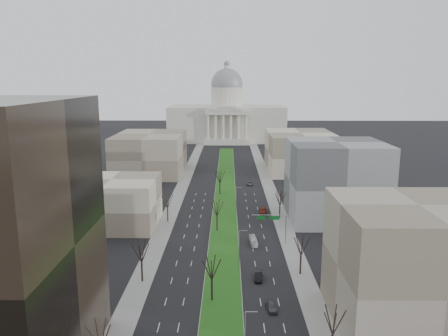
# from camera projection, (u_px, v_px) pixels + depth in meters

# --- Properties ---
(ground) EXTENTS (600.00, 600.00, 0.00)m
(ground) POSITION_uv_depth(u_px,v_px,m) (225.00, 195.00, 163.75)
(ground) COLOR black
(ground) RESTS_ON ground
(median) EXTENTS (8.00, 222.03, 0.20)m
(median) POSITION_uv_depth(u_px,v_px,m) (225.00, 195.00, 162.74)
(median) COLOR #999993
(median) RESTS_ON ground
(sidewalk_left) EXTENTS (5.00, 330.00, 0.15)m
(sidewalk_left) POSITION_uv_depth(u_px,v_px,m) (170.00, 215.00, 139.42)
(sidewalk_left) COLOR gray
(sidewalk_left) RESTS_ON ground
(sidewalk_right) EXTENTS (5.00, 330.00, 0.15)m
(sidewalk_right) POSITION_uv_depth(u_px,v_px,m) (279.00, 215.00, 139.07)
(sidewalk_right) COLOR gray
(sidewalk_right) RESTS_ON ground
(capitol) EXTENTS (80.00, 46.00, 55.00)m
(capitol) POSITION_uv_depth(u_px,v_px,m) (227.00, 117.00, 307.05)
(capitol) COLOR beige
(capitol) RESTS_ON ground
(building_beige_left) EXTENTS (26.00, 22.00, 14.00)m
(building_beige_left) POSITION_uv_depth(u_px,v_px,m) (112.00, 202.00, 128.40)
(building_beige_left) COLOR gray
(building_beige_left) RESTS_ON ground
(building_tan_right) EXTENTS (26.00, 24.00, 22.00)m
(building_tan_right) POSITION_uv_depth(u_px,v_px,m) (413.00, 266.00, 75.00)
(building_tan_right) COLOR gray
(building_tan_right) RESTS_ON ground
(building_grey_right) EXTENTS (28.00, 26.00, 24.00)m
(building_grey_right) POSITION_uv_depth(u_px,v_px,m) (335.00, 181.00, 133.58)
(building_grey_right) COLOR #5B5D60
(building_grey_right) RESTS_ON ground
(building_far_left) EXTENTS (30.00, 40.00, 18.00)m
(building_far_left) POSITION_uv_depth(u_px,v_px,m) (150.00, 153.00, 201.50)
(building_far_left) COLOR gray
(building_far_left) RESTS_ON ground
(building_far_right) EXTENTS (30.00, 40.00, 18.00)m
(building_far_right) POSITION_uv_depth(u_px,v_px,m) (300.00, 152.00, 205.69)
(building_far_right) COLOR gray
(building_far_right) RESTS_ON ground
(tree_left_near) EXTENTS (5.10, 5.10, 9.18)m
(tree_left_near) POSITION_uv_depth(u_px,v_px,m) (100.00, 334.00, 62.67)
(tree_left_near) COLOR black
(tree_left_near) RESTS_ON ground
(tree_left_mid) EXTENTS (5.40, 5.40, 9.72)m
(tree_left_mid) POSITION_uv_depth(u_px,v_px,m) (141.00, 251.00, 91.99)
(tree_left_mid) COLOR black
(tree_left_mid) RESTS_ON ground
(tree_left_far) EXTENTS (5.28, 5.28, 9.50)m
(tree_left_far) POSITION_uv_depth(u_px,v_px,m) (167.00, 200.00, 131.21)
(tree_left_far) COLOR black
(tree_left_far) RESTS_ON ground
(tree_right_near) EXTENTS (5.16, 5.16, 9.29)m
(tree_right_near) POSITION_uv_depth(u_px,v_px,m) (333.00, 320.00, 66.23)
(tree_right_near) COLOR black
(tree_right_near) RESTS_ON ground
(tree_right_mid) EXTENTS (5.52, 5.52, 9.94)m
(tree_right_mid) POSITION_uv_depth(u_px,v_px,m) (301.00, 244.00, 95.53)
(tree_right_mid) COLOR black
(tree_right_mid) RESTS_ON ground
(tree_right_far) EXTENTS (5.04, 5.04, 9.07)m
(tree_right_far) POSITION_uv_depth(u_px,v_px,m) (280.00, 198.00, 134.84)
(tree_right_far) COLOR black
(tree_right_far) RESTS_ON ground
(tree_median_a) EXTENTS (5.40, 5.40, 9.72)m
(tree_median_a) POSITION_uv_depth(u_px,v_px,m) (212.00, 267.00, 83.99)
(tree_median_a) COLOR black
(tree_median_a) RESTS_ON ground
(tree_median_b) EXTENTS (5.40, 5.40, 9.72)m
(tree_median_b) POSITION_uv_depth(u_px,v_px,m) (217.00, 207.00, 123.19)
(tree_median_b) COLOR black
(tree_median_b) RESTS_ON ground
(tree_median_c) EXTENTS (5.40, 5.40, 9.72)m
(tree_median_c) POSITION_uv_depth(u_px,v_px,m) (220.00, 176.00, 162.38)
(tree_median_c) COLOR black
(tree_median_c) RESTS_ON ground
(streetlamp_median_b) EXTENTS (1.90, 0.20, 9.16)m
(streetlamp_median_b) POSITION_uv_depth(u_px,v_px,m) (240.00, 248.00, 99.07)
(streetlamp_median_b) COLOR gray
(streetlamp_median_b) RESTS_ON ground
(streetlamp_median_c) EXTENTS (1.90, 0.20, 9.16)m
(streetlamp_median_c) POSITION_uv_depth(u_px,v_px,m) (236.00, 200.00, 138.26)
(streetlamp_median_c) COLOR gray
(streetlamp_median_c) RESTS_ON ground
(mast_arm_signs) EXTENTS (9.12, 0.24, 8.09)m
(mast_arm_signs) POSITION_uv_depth(u_px,v_px,m) (276.00, 222.00, 113.44)
(mast_arm_signs) COLOR gray
(mast_arm_signs) RESTS_ON ground
(car_grey_near) EXTENTS (2.22, 4.35, 1.42)m
(car_grey_near) POSITION_uv_depth(u_px,v_px,m) (271.00, 306.00, 81.82)
(car_grey_near) COLOR #44454B
(car_grey_near) RESTS_ON ground
(car_black) EXTENTS (2.05, 4.82, 1.55)m
(car_black) POSITION_uv_depth(u_px,v_px,m) (258.00, 276.00, 94.28)
(car_black) COLOR black
(car_black) RESTS_ON ground
(car_red) EXTENTS (2.72, 5.81, 1.64)m
(car_red) POSITION_uv_depth(u_px,v_px,m) (263.00, 211.00, 140.89)
(car_red) COLOR maroon
(car_red) RESTS_ON ground
(car_grey_far) EXTENTS (2.79, 5.20, 1.39)m
(car_grey_far) POSITION_uv_depth(u_px,v_px,m) (250.00, 183.00, 178.66)
(car_grey_far) COLOR #4B4D53
(car_grey_far) RESTS_ON ground
(box_van) EXTENTS (2.01, 6.65, 1.83)m
(box_van) POSITION_uv_depth(u_px,v_px,m) (253.00, 241.00, 114.38)
(box_van) COLOR white
(box_van) RESTS_ON ground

